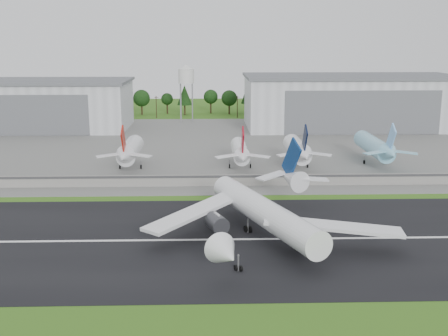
{
  "coord_description": "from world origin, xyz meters",
  "views": [
    {
      "loc": [
        5.87,
        -104.45,
        42.58
      ],
      "look_at": [
        10.08,
        40.0,
        9.0
      ],
      "focal_mm": 45.0,
      "sensor_mm": 36.0,
      "label": 1
    }
  ],
  "objects_px": {
    "parked_jet_navy": "(298,150)",
    "parked_jet_red_a": "(129,151)",
    "parked_jet_skyblue": "(376,147)",
    "parked_jet_red_b": "(240,152)",
    "main_airliner": "(263,219)"
  },
  "relations": [
    {
      "from": "parked_jet_navy",
      "to": "parked_jet_red_a",
      "type": "bearing_deg",
      "value": -180.0
    },
    {
      "from": "parked_jet_navy",
      "to": "main_airliner",
      "type": "bearing_deg",
      "value": -105.11
    },
    {
      "from": "main_airliner",
      "to": "parked_jet_navy",
      "type": "xyz_separation_m",
      "value": [
        18.08,
        67.0,
        1.5
      ]
    },
    {
      "from": "parked_jet_red_a",
      "to": "parked_jet_skyblue",
      "type": "bearing_deg",
      "value": 3.44
    },
    {
      "from": "parked_jet_red_a",
      "to": "parked_jet_skyblue",
      "type": "relative_size",
      "value": 0.84
    },
    {
      "from": "main_airliner",
      "to": "parked_jet_navy",
      "type": "height_order",
      "value": "main_airliner"
    },
    {
      "from": "parked_jet_red_b",
      "to": "parked_jet_red_a",
      "type": "bearing_deg",
      "value": 179.9
    },
    {
      "from": "parked_jet_red_a",
      "to": "parked_jet_skyblue",
      "type": "distance_m",
      "value": 83.37
    },
    {
      "from": "main_airliner",
      "to": "parked_jet_skyblue",
      "type": "relative_size",
      "value": 1.54
    },
    {
      "from": "parked_jet_red_a",
      "to": "main_airliner",
      "type": "bearing_deg",
      "value": -60.7
    },
    {
      "from": "main_airliner",
      "to": "parked_jet_red_a",
      "type": "height_order",
      "value": "main_airliner"
    },
    {
      "from": "parked_jet_red_b",
      "to": "parked_jet_navy",
      "type": "xyz_separation_m",
      "value": [
        19.18,
        0.07,
        0.45
      ]
    },
    {
      "from": "parked_jet_navy",
      "to": "parked_jet_skyblue",
      "type": "distance_m",
      "value": 28.0
    },
    {
      "from": "parked_jet_red_b",
      "to": "parked_jet_navy",
      "type": "distance_m",
      "value": 19.19
    },
    {
      "from": "parked_jet_red_a",
      "to": "parked_jet_navy",
      "type": "bearing_deg",
      "value": 0.0
    }
  ]
}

